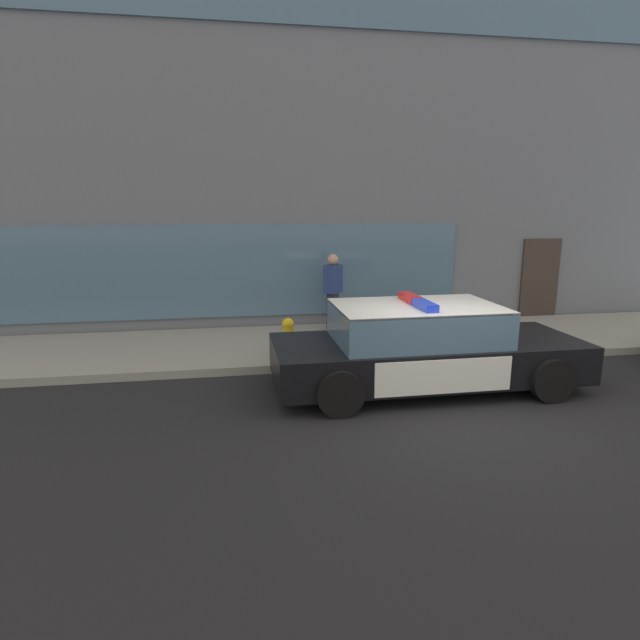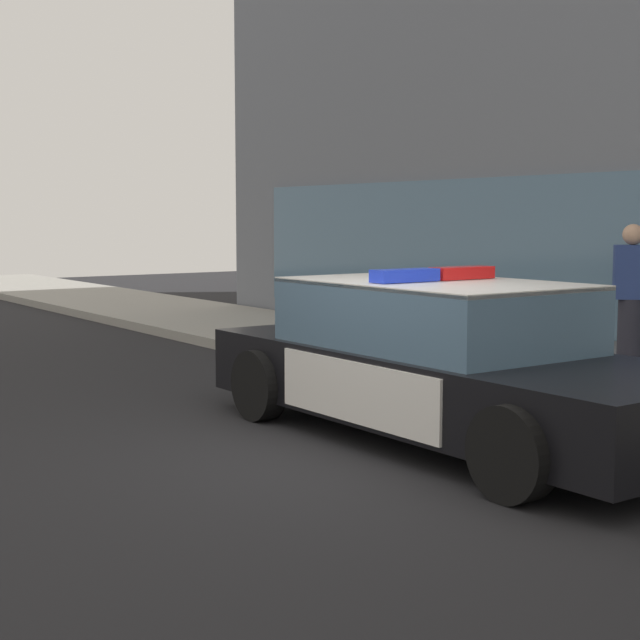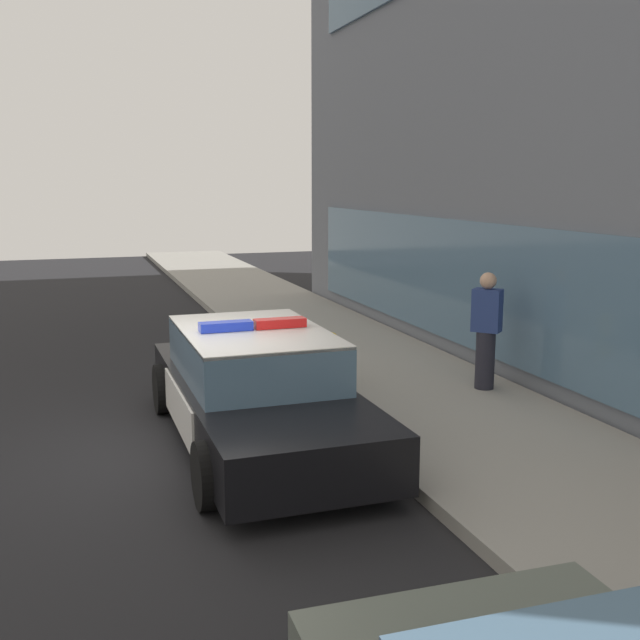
{
  "view_description": "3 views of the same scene",
  "coord_description": "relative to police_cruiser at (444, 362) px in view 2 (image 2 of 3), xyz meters",
  "views": [
    {
      "loc": [
        -3.07,
        -6.6,
        2.93
      ],
      "look_at": [
        -1.5,
        2.66,
        0.83
      ],
      "focal_mm": 29.07,
      "sensor_mm": 36.0,
      "label": 1
    },
    {
      "loc": [
        6.08,
        -4.58,
        1.94
      ],
      "look_at": [
        -2.4,
        1.35,
        0.82
      ],
      "focal_mm": 53.77,
      "sensor_mm": 36.0,
      "label": 2
    },
    {
      "loc": [
        8.51,
        -1.03,
        3.15
      ],
      "look_at": [
        -1.9,
        2.47,
        1.12
      ],
      "focal_mm": 42.38,
      "sensor_mm": 36.0,
      "label": 3
    }
  ],
  "objects": [
    {
      "name": "ground",
      "position": [
        0.08,
        -1.05,
        -0.68
      ],
      "size": [
        48.0,
        48.0,
        0.0
      ],
      "primitive_type": "plane",
      "color": "black"
    },
    {
      "name": "sidewalk",
      "position": [
        0.08,
        2.65,
        -0.6
      ],
      "size": [
        48.0,
        3.11,
        0.15
      ],
      "primitive_type": "cube",
      "color": "gray",
      "rests_on": "ground"
    },
    {
      "name": "police_cruiser",
      "position": [
        0.0,
        0.0,
        0.0
      ],
      "size": [
        4.96,
        2.1,
        1.49
      ],
      "rotation": [
        0.0,
        0.0,
        0.01
      ],
      "color": "black",
      "rests_on": "ground"
    },
    {
      "name": "fire_hydrant",
      "position": [
        -2.01,
        1.67,
        -0.18
      ],
      "size": [
        0.34,
        0.39,
        0.73
      ],
      "color": "gold",
      "rests_on": "sidewalk"
    },
    {
      "name": "pedestrian_on_sidewalk",
      "position": [
        -0.79,
        3.61,
        0.33
      ],
      "size": [
        0.47,
        0.46,
        1.71
      ],
      "rotation": [
        0.0,
        0.0,
        2.32
      ],
      "color": "#23232D",
      "rests_on": "sidewalk"
    }
  ]
}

